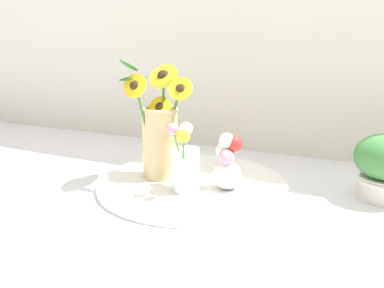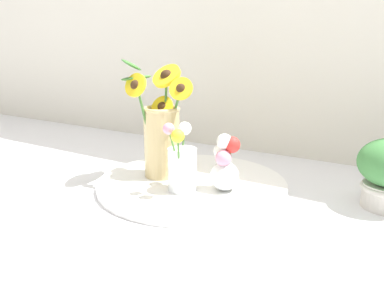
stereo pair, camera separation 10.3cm
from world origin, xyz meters
name	(u,v)px [view 2 (the right image)]	position (x,y,z in m)	size (l,w,h in m)	color
ground_plane	(170,193)	(0.00, 0.00, 0.00)	(6.00, 6.00, 0.00)	silver
serving_tray	(192,183)	(0.02, 0.08, 0.01)	(0.53, 0.53, 0.02)	white
mason_jar_sunflowers	(160,131)	(-0.08, 0.07, 0.15)	(0.23, 0.18, 0.34)	#D1B77A
vase_small_center	(181,164)	(0.04, -0.01, 0.09)	(0.07, 0.12, 0.18)	white
vase_bulb_right	(225,165)	(0.13, 0.06, 0.08)	(0.08, 0.08, 0.15)	white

